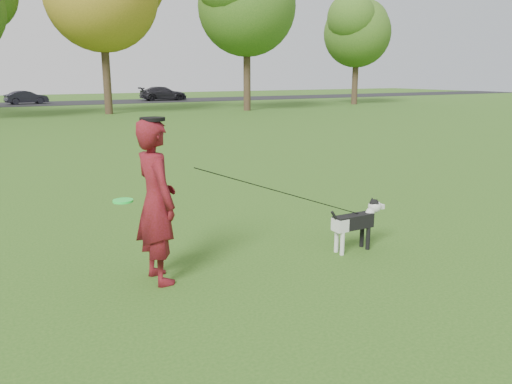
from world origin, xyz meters
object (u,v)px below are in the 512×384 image
dog (357,220)px  man (156,202)px  car_mid (26,97)px  car_right (163,93)px

dog → man: bearing=173.4°
man → car_mid: size_ratio=0.61×
car_mid → man: bearing=166.3°
car_mid → car_right: 11.68m
man → car_right: bearing=-22.8°
man → car_mid: bearing=-6.8°
man → dog: (2.83, -0.33, -0.54)m
man → car_mid: (1.73, 40.00, -0.44)m
dog → car_right: bearing=75.3°
car_right → man: bearing=164.9°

